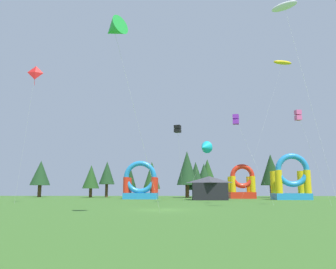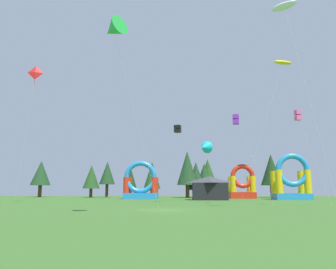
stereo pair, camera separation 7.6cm
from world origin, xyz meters
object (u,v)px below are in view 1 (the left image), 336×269
(kite_black_box, at_px, (178,129))
(inflatable_red_slide, at_px, (141,186))
(inflatable_blue_arch, at_px, (291,182))
(kite_yellow_parafoil, at_px, (283,63))
(kite_cyan_delta, at_px, (205,147))
(inflatable_orange_dome, at_px, (242,186))
(kite_pink_box, at_px, (298,115))
(festival_tent, at_px, (209,188))
(kite_green_delta, at_px, (114,29))
(kite_purple_box, at_px, (236,119))
(kite_white_parafoil, at_px, (284,7))
(kite_red_diamond, at_px, (35,73))

(kite_black_box, xyz_separation_m, inflatable_red_slide, (-6.73, 16.75, -7.17))
(inflatable_blue_arch, bearing_deg, kite_yellow_parafoil, -116.40)
(kite_cyan_delta, relative_size, inflatable_orange_dome, 1.50)
(kite_pink_box, distance_m, festival_tent, 22.35)
(kite_green_delta, bearing_deg, inflatable_blue_arch, 56.77)
(inflatable_orange_dome, bearing_deg, kite_purple_box, -101.14)
(kite_purple_box, height_order, kite_white_parafoil, kite_white_parafoil)
(kite_white_parafoil, relative_size, kite_cyan_delta, 1.90)
(kite_red_diamond, distance_m, kite_yellow_parafoil, 39.73)
(kite_green_delta, distance_m, inflatable_blue_arch, 43.15)
(festival_tent, bearing_deg, inflatable_orange_dome, 52.40)
(inflatable_blue_arch, distance_m, festival_tent, 13.84)
(kite_yellow_parafoil, distance_m, inflatable_blue_arch, 20.38)
(kite_pink_box, distance_m, inflatable_orange_dome, 29.22)
(kite_green_delta, bearing_deg, kite_white_parafoil, 23.30)
(kite_black_box, distance_m, kite_yellow_parafoil, 25.66)
(kite_cyan_delta, xyz_separation_m, inflatable_red_slide, (-11.03, 5.50, -6.13))
(kite_purple_box, bearing_deg, kite_cyan_delta, 99.48)
(kite_black_box, bearing_deg, kite_green_delta, -101.25)
(inflatable_blue_arch, bearing_deg, inflatable_red_slide, 173.44)
(kite_red_diamond, height_order, kite_pink_box, kite_red_diamond)
(kite_black_box, distance_m, inflatable_red_slide, 19.42)
(kite_purple_box, bearing_deg, inflatable_red_slide, 122.96)
(kite_purple_box, height_order, kite_yellow_parafoil, kite_yellow_parafoil)
(kite_purple_box, xyz_separation_m, kite_green_delta, (-11.13, -17.05, 2.93))
(kite_red_diamond, xyz_separation_m, festival_tent, (23.08, 15.36, -14.34))
(kite_green_delta, distance_m, inflatable_red_slide, 39.55)
(kite_red_diamond, relative_size, kite_pink_box, 1.67)
(kite_white_parafoil, xyz_separation_m, kite_pink_box, (3.53, 8.26, -8.01))
(kite_red_diamond, xyz_separation_m, kite_yellow_parafoil, (36.01, 15.31, 6.90))
(inflatable_blue_arch, bearing_deg, kite_black_box, -143.65)
(inflatable_red_slide, xyz_separation_m, inflatable_blue_arch, (25.51, -2.93, 0.53))
(inflatable_orange_dome, relative_size, inflatable_red_slide, 0.96)
(inflatable_red_slide, distance_m, inflatable_blue_arch, 25.68)
(kite_yellow_parafoil, distance_m, festival_tent, 24.86)
(kite_cyan_delta, height_order, festival_tent, kite_cyan_delta)
(kite_yellow_parafoil, xyz_separation_m, kite_cyan_delta, (-13.68, -0.95, -14.70))
(inflatable_red_slide, relative_size, inflatable_blue_arch, 0.88)
(kite_black_box, distance_m, inflatable_orange_dome, 25.31)
(kite_cyan_delta, xyz_separation_m, festival_tent, (0.75, 1.01, -6.54))
(kite_cyan_delta, bearing_deg, kite_yellow_parafoil, 3.99)
(kite_purple_box, xyz_separation_m, inflatable_orange_dome, (5.01, 25.43, -7.50))
(kite_white_parafoil, relative_size, kite_black_box, 1.82)
(kite_black_box, relative_size, kite_green_delta, 0.73)
(kite_purple_box, bearing_deg, kite_pink_box, -24.42)
(inflatable_orange_dome, distance_m, inflatable_blue_arch, 10.07)
(kite_purple_box, xyz_separation_m, inflatable_red_slide, (-13.63, 21.02, -7.49))
(kite_yellow_parafoil, bearing_deg, kite_purple_box, -123.93)
(kite_cyan_delta, bearing_deg, inflatable_blue_arch, 10.05)
(kite_purple_box, xyz_separation_m, festival_tent, (-1.84, 16.53, -7.90))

